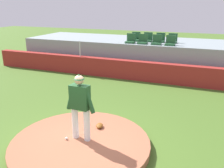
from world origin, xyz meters
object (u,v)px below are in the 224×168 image
at_px(pitcher, 80,102).
at_px(stadium_chair_7, 172,40).
at_px(baseball, 66,138).
at_px(stadium_chair_0, 131,40).
at_px(stadium_chair_3, 170,42).
at_px(fielding_glove, 100,126).
at_px(stadium_chair_2, 157,41).
at_px(stadium_chair_4, 136,38).
at_px(stadium_chair_6, 160,39).
at_px(stadium_chair_5, 148,39).
at_px(stadium_chair_1, 143,41).

xyz_separation_m(pitcher, stadium_chair_7, (1.08, 8.45, 0.58)).
distance_m(baseball, stadium_chair_7, 8.92).
xyz_separation_m(stadium_chair_0, stadium_chair_7, (2.10, 0.90, 0.00)).
distance_m(pitcher, stadium_chair_3, 7.66).
distance_m(fielding_glove, stadium_chair_3, 7.04).
distance_m(pitcher, fielding_glove, 1.27).
height_order(pitcher, stadium_chair_2, stadium_chair_2).
relative_size(stadium_chair_4, stadium_chair_6, 1.00).
xyz_separation_m(fielding_glove, stadium_chair_5, (-0.49, 7.69, 1.58)).
distance_m(stadium_chair_0, stadium_chair_4, 0.87).
distance_m(baseball, stadium_chair_0, 7.95).
bearing_deg(stadium_chair_6, stadium_chair_3, 126.92).
bearing_deg(stadium_chair_1, stadium_chair_5, -93.05).
height_order(baseball, stadium_chair_7, stadium_chair_7).
distance_m(stadium_chair_1, stadium_chair_2, 0.74).
bearing_deg(baseball, pitcher, 29.99).
height_order(stadium_chair_6, stadium_chair_7, same).
relative_size(stadium_chair_0, stadium_chair_6, 1.00).
bearing_deg(stadium_chair_4, stadium_chair_0, 88.06).
relative_size(pitcher, stadium_chair_4, 3.64).
distance_m(fielding_glove, stadium_chair_4, 7.93).
relative_size(fielding_glove, stadium_chair_5, 0.60).
xyz_separation_m(pitcher, stadium_chair_1, (-0.34, 7.55, 0.58)).
distance_m(pitcher, stadium_chair_7, 8.54).
bearing_deg(stadium_chair_1, stadium_chair_3, -179.91).
xyz_separation_m(pitcher, stadium_chair_3, (1.10, 7.56, 0.58)).
xyz_separation_m(stadium_chair_3, stadium_chair_5, (-1.39, 0.89, 0.00)).
relative_size(pitcher, stadium_chair_7, 3.64).
bearing_deg(stadium_chair_4, stadium_chair_3, 157.37).
height_order(pitcher, stadium_chair_0, stadium_chair_0).
xyz_separation_m(fielding_glove, stadium_chair_1, (-0.54, 6.80, 1.58)).
bearing_deg(stadium_chair_2, baseball, 84.51).
height_order(stadium_chair_3, stadium_chair_6, same).
bearing_deg(stadium_chair_3, stadium_chair_0, -0.01).
height_order(baseball, stadium_chair_4, stadium_chair_4).
relative_size(stadium_chair_5, stadium_chair_7, 1.00).
height_order(stadium_chair_2, stadium_chair_7, same).
bearing_deg(stadium_chair_1, stadium_chair_0, -0.21).
xyz_separation_m(baseball, stadium_chair_2, (0.75, 7.77, 1.60)).
distance_m(stadium_chair_1, stadium_chair_4, 1.09).
height_order(stadium_chair_3, stadium_chair_4, same).
xyz_separation_m(baseball, stadium_chair_5, (0.06, 8.65, 1.60)).
bearing_deg(stadium_chair_0, stadium_chair_7, -156.78).
bearing_deg(stadium_chair_0, pitcher, 97.69).
xyz_separation_m(stadium_chair_4, stadium_chair_5, (0.70, 0.02, 0.00)).
xyz_separation_m(stadium_chair_3, stadium_chair_7, (-0.02, 0.90, 0.00)).
bearing_deg(stadium_chair_7, pitcher, 82.75).
distance_m(stadium_chair_1, stadium_chair_7, 1.68).
bearing_deg(stadium_chair_5, baseball, 89.63).
distance_m(stadium_chair_5, stadium_chair_6, 0.70).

